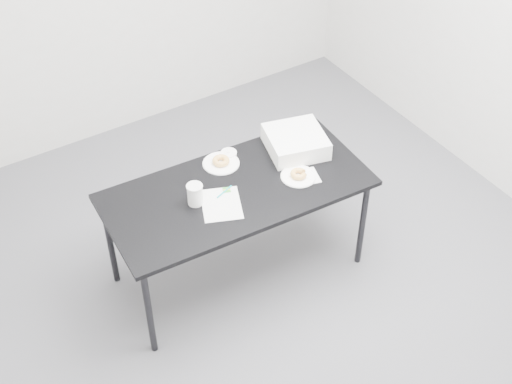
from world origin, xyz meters
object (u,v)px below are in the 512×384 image
pen (224,192)px  coffee_cup (195,194)px  donut_near (299,174)px  plate_near (298,176)px  donut_far (221,161)px  table (237,195)px  scorecard (221,204)px  plate_far (221,163)px  bakery_box (296,142)px

pen → coffee_cup: (-0.18, 0.01, 0.06)m
donut_near → plate_near: bearing=0.0°
donut_far → coffee_cup: coffee_cup is taller
table → donut_near: donut_near is taller
scorecard → donut_far: donut_far is taller
pen → plate_far: size_ratio=0.58×
bakery_box → plate_far: bearing=-180.0°
plate_near → coffee_cup: coffee_cup is taller
plate_far → donut_far: bearing=180.0°
table → coffee_cup: bearing=179.9°
pen → scorecard: bearing=-150.7°
donut_near → donut_far: size_ratio=0.95×
plate_near → plate_far: plate_near is taller
pen → plate_far: 0.26m
pen → bakery_box: (0.57, 0.11, 0.05)m
scorecard → table: bearing=48.7°
pen → donut_far: size_ratio=1.23×
plate_far → coffee_cup: size_ratio=1.70×
table → scorecard: size_ratio=5.73×
table → pen: (-0.08, 0.00, 0.06)m
scorecard → bakery_box: bearing=39.0°
pen → plate_near: pen is taller
scorecard → donut_near: 0.50m
donut_near → plate_far: (-0.32, 0.35, -0.02)m
donut_far → pen: bearing=-115.7°
plate_near → donut_far: bearing=133.0°
coffee_cup → scorecard: bearing=-36.5°
plate_far → donut_far: (-0.00, 0.00, 0.02)m
plate_far → bakery_box: 0.48m
plate_far → bakery_box: size_ratio=0.65×
scorecard → coffee_cup: coffee_cup is taller
scorecard → plate_near: bearing=18.1°
donut_near → bakery_box: 0.27m
pen → table: bearing=-23.9°
scorecard → pen: (0.06, 0.08, 0.01)m
scorecard → donut_near: size_ratio=2.80×
donut_far → plate_far: bearing=0.0°
donut_far → bakery_box: bearing=-14.6°
coffee_cup → donut_far: bearing=37.4°
donut_near → bakery_box: size_ratio=0.29×
pen → bakery_box: 0.58m
plate_near → table: bearing=163.0°
table → coffee_cup: 0.29m
scorecard → pen: bearing=72.3°
table → bakery_box: bakery_box is taller
table → donut_far: (0.03, 0.24, 0.08)m
plate_near → bakery_box: size_ratio=0.62×
donut_near → scorecard: bearing=175.9°
table → donut_far: donut_far is taller
scorecard → plate_far: bearing=82.5°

